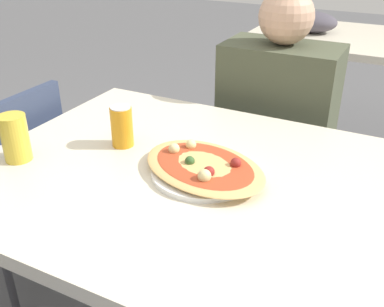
{
  "coord_description": "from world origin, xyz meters",
  "views": [
    {
      "loc": [
        0.51,
        -0.94,
        1.37
      ],
      "look_at": [
        0.03,
        0.0,
        0.82
      ],
      "focal_mm": 42.0,
      "sensor_mm": 36.0,
      "label": 1
    }
  ],
  "objects_px": {
    "dining_table": "(181,194)",
    "drink_glass": "(15,138)",
    "pizza_main": "(204,168)",
    "chair_side_left": "(10,183)",
    "chair_far_seated": "(280,146)",
    "person_seated": "(276,113)",
    "soda_can": "(122,126)"
  },
  "relations": [
    {
      "from": "pizza_main",
      "to": "soda_can",
      "type": "xyz_separation_m",
      "value": [
        -0.3,
        0.05,
        0.04
      ]
    },
    {
      "from": "person_seated",
      "to": "drink_glass",
      "type": "relative_size",
      "value": 8.51
    },
    {
      "from": "pizza_main",
      "to": "drink_glass",
      "type": "bearing_deg",
      "value": -161.96
    },
    {
      "from": "person_seated",
      "to": "pizza_main",
      "type": "height_order",
      "value": "person_seated"
    },
    {
      "from": "person_seated",
      "to": "pizza_main",
      "type": "distance_m",
      "value": 0.68
    },
    {
      "from": "person_seated",
      "to": "drink_glass",
      "type": "bearing_deg",
      "value": 59.05
    },
    {
      "from": "dining_table",
      "to": "soda_can",
      "type": "bearing_deg",
      "value": 165.7
    },
    {
      "from": "chair_side_left",
      "to": "drink_glass",
      "type": "height_order",
      "value": "drink_glass"
    },
    {
      "from": "chair_far_seated",
      "to": "drink_glass",
      "type": "xyz_separation_m",
      "value": [
        -0.51,
        -0.95,
        0.34
      ]
    },
    {
      "from": "person_seated",
      "to": "chair_far_seated",
      "type": "bearing_deg",
      "value": -90.0
    },
    {
      "from": "pizza_main",
      "to": "soda_can",
      "type": "bearing_deg",
      "value": 171.15
    },
    {
      "from": "chair_side_left",
      "to": "person_seated",
      "type": "distance_m",
      "value": 1.07
    },
    {
      "from": "chair_far_seated",
      "to": "person_seated",
      "type": "distance_m",
      "value": 0.23
    },
    {
      "from": "dining_table",
      "to": "drink_glass",
      "type": "bearing_deg",
      "value": -161.12
    },
    {
      "from": "person_seated",
      "to": "chair_side_left",
      "type": "bearing_deg",
      "value": 38.76
    },
    {
      "from": "pizza_main",
      "to": "chair_side_left",
      "type": "bearing_deg",
      "value": 178.51
    },
    {
      "from": "chair_side_left",
      "to": "person_seated",
      "type": "height_order",
      "value": "person_seated"
    },
    {
      "from": "chair_far_seated",
      "to": "pizza_main",
      "type": "height_order",
      "value": "chair_far_seated"
    },
    {
      "from": "dining_table",
      "to": "soda_can",
      "type": "distance_m",
      "value": 0.28
    },
    {
      "from": "chair_far_seated",
      "to": "soda_can",
      "type": "bearing_deg",
      "value": 68.52
    },
    {
      "from": "chair_side_left",
      "to": "pizza_main",
      "type": "xyz_separation_m",
      "value": [
        0.82,
        -0.02,
        0.29
      ]
    },
    {
      "from": "pizza_main",
      "to": "soda_can",
      "type": "relative_size",
      "value": 3.48
    },
    {
      "from": "pizza_main",
      "to": "drink_glass",
      "type": "relative_size",
      "value": 3.2
    },
    {
      "from": "chair_side_left",
      "to": "drink_glass",
      "type": "bearing_deg",
      "value": -121.14
    },
    {
      "from": "dining_table",
      "to": "drink_glass",
      "type": "height_order",
      "value": "drink_glass"
    },
    {
      "from": "soda_can",
      "to": "person_seated",
      "type": "bearing_deg",
      "value": 65.19
    },
    {
      "from": "chair_side_left",
      "to": "pizza_main",
      "type": "relative_size",
      "value": 1.95
    },
    {
      "from": "soda_can",
      "to": "drink_glass",
      "type": "relative_size",
      "value": 0.92
    },
    {
      "from": "pizza_main",
      "to": "drink_glass",
      "type": "height_order",
      "value": "drink_glass"
    },
    {
      "from": "dining_table",
      "to": "soda_can",
      "type": "xyz_separation_m",
      "value": [
        -0.23,
        0.06,
        0.14
      ]
    },
    {
      "from": "chair_far_seated",
      "to": "person_seated",
      "type": "xyz_separation_m",
      "value": [
        -0.0,
        -0.11,
        0.2
      ]
    },
    {
      "from": "dining_table",
      "to": "person_seated",
      "type": "height_order",
      "value": "person_seated"
    }
  ]
}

